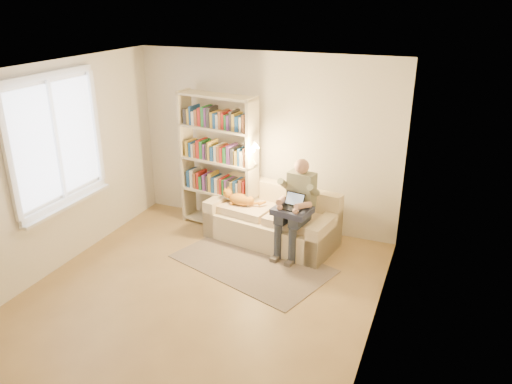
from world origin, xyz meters
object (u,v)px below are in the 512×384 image
at_px(laptop, 290,203).
at_px(bookshelf, 218,156).
at_px(cat, 242,199).
at_px(sofa, 273,222).
at_px(person, 297,202).

bearing_deg(laptop, bookshelf, 169.11).
relative_size(cat, bookshelf, 0.29).
bearing_deg(sofa, bookshelf, 179.88).
bearing_deg(cat, laptop, -9.27).
bearing_deg(laptop, sofa, 147.91).
xyz_separation_m(person, bookshelf, (-1.33, 0.38, 0.38)).
distance_m(sofa, cat, 0.55).
height_order(sofa, bookshelf, bookshelf).
height_order(laptop, bookshelf, bookshelf).
xyz_separation_m(sofa, laptop, (0.36, -0.32, 0.47)).
relative_size(sofa, person, 1.48).
distance_m(laptop, bookshelf, 1.41).
height_order(cat, bookshelf, bookshelf).
distance_m(sofa, bookshelf, 1.25).
distance_m(person, cat, 0.91).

